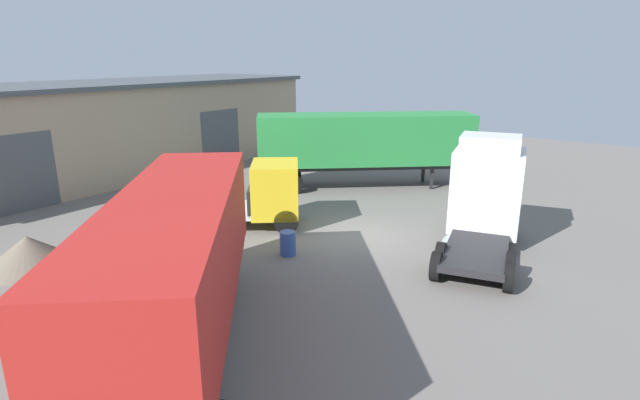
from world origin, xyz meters
name	(u,v)px	position (x,y,z in m)	size (l,w,h in m)	color
ground_plane	(352,235)	(0.00, 0.00, 0.00)	(60.00, 60.00, 0.00)	slate
warehouse_building	(99,130)	(0.00, 17.64, 2.75)	(28.43, 7.79, 5.48)	tan
tractor_unit_white	(485,194)	(2.14, -4.48, 1.96)	(6.43, 3.88, 4.16)	silver
container_trailer_green	(364,141)	(6.87, 3.67, 2.54)	(9.40, 10.29, 3.97)	#28843D
container_trailer_blue	(177,257)	(-9.40, -1.16, 2.56)	(9.17, 8.42, 4.01)	red
flatbed_truck_yellow	(247,196)	(-1.56, 4.27, 1.29)	(6.77, 7.62, 2.70)	yellow
gravel_pile	(28,251)	(-9.09, 7.30, 0.56)	(2.99, 2.99, 1.11)	#665B4C
oil_drum	(288,243)	(-3.08, 0.82, 0.44)	(0.58, 0.58, 0.88)	#33519E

